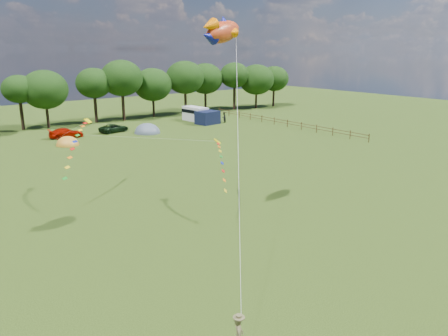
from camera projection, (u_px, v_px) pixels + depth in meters
ground_plane at (308, 263)px, 25.38m from camera, size 180.00×180.00×0.00m
tree_line at (69, 86)px, 68.84m from camera, size 102.98×10.98×10.27m
fence at (281, 121)px, 70.39m from camera, size 0.12×33.12×1.20m
car_c at (66, 133)px, 60.85m from camera, size 4.64×2.37×1.34m
car_d at (114, 128)px, 64.97m from camera, size 4.79×2.77×1.23m
campervan_d at (195, 113)px, 74.90m from camera, size 2.50×5.10×2.43m
tent_orange at (68, 145)px, 56.37m from camera, size 2.92×3.20×2.28m
tent_greyblue at (147, 133)px, 64.53m from camera, size 3.81×4.17×2.83m
awning_navy at (207, 118)px, 71.97m from camera, size 3.74×3.19×2.13m
kite_flyer at (239, 336)px, 17.63m from camera, size 0.69×0.72×1.67m
fish_kite at (220, 32)px, 28.19m from camera, size 3.97×2.18×2.08m
streamer_kite_b at (79, 138)px, 35.50m from camera, size 4.28×4.64×3.79m
streamer_kite_c at (220, 156)px, 33.21m from camera, size 3.16×5.01×2.81m
walker_a at (224, 118)px, 73.24m from camera, size 0.98×0.80×1.75m
walker_b at (218, 118)px, 73.70m from camera, size 0.99×0.52×1.47m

